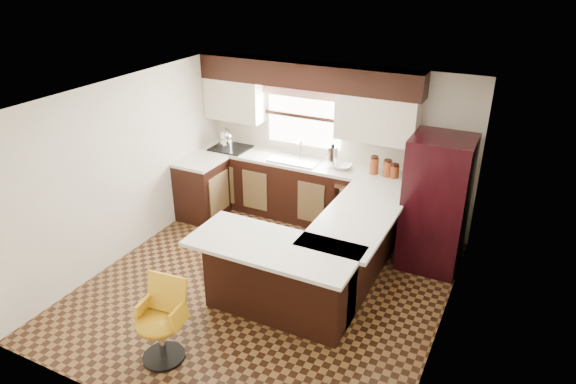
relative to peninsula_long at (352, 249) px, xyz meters
The scene contains 30 objects.
floor 1.18m from the peninsula_long, 145.22° to the right, with size 4.40×4.40×0.00m, color #49301A.
ceiling 2.24m from the peninsula_long, 145.22° to the right, with size 4.40×4.40×0.00m, color silver.
wall_back 1.96m from the peninsula_long, 119.74° to the left, with size 4.40×4.40×0.00m, color beige.
wall_front 3.06m from the peninsula_long, 107.67° to the right, with size 4.40×4.40×0.00m, color beige.
wall_left 3.15m from the peninsula_long, 168.23° to the right, with size 4.40×4.40×0.00m, color beige.
wall_right 1.55m from the peninsula_long, 27.51° to the right, with size 4.40×4.40×0.00m, color beige.
base_cab_back 1.86m from the peninsula_long, 136.64° to the left, with size 3.30×0.60×0.90m, color black.
base_cab_left 2.77m from the peninsula_long, 166.97° to the left, with size 0.60×0.70×0.90m, color black.
counter_back 1.92m from the peninsula_long, 136.64° to the left, with size 3.30×0.60×0.04m, color silver.
counter_left 2.81m from the peninsula_long, 166.97° to the left, with size 0.60×0.70×0.04m, color silver.
soffit 2.60m from the peninsula_long, 132.88° to the left, with size 3.40×0.35×0.36m, color black.
upper_cab_left 3.15m from the peninsula_long, 150.95° to the left, with size 0.94×0.35×0.64m, color beige.
upper_cab_right 1.90m from the peninsula_long, 98.93° to the left, with size 1.14×0.35×0.64m, color beige.
window_pane 2.36m from the peninsula_long, 132.00° to the left, with size 1.20×0.02×0.90m, color white.
valance 2.54m from the peninsula_long, 132.74° to the left, with size 1.30×0.06×0.18m, color #D19B93.
sink 1.95m from the peninsula_long, 138.13° to the left, with size 0.75×0.45×0.03m, color #B2B2B7.
dishwasher 1.05m from the peninsula_long, 109.47° to the left, with size 0.58×0.03×0.78m, color black.
cooktop 2.89m from the peninsula_long, 153.80° to the left, with size 0.58×0.50×0.03m, color black.
peninsula_long is the anchor object (origin of this frame).
peninsula_return 1.11m from the peninsula_long, 118.30° to the right, with size 1.65×0.60×0.90m, color black.
counter_pen_long 0.48m from the peninsula_long, ahead, with size 0.84×1.95×0.04m, color silver.
counter_pen_return 1.29m from the peninsula_long, 117.10° to the right, with size 1.89×0.84×0.04m, color silver.
refrigerator 1.24m from the peninsula_long, 46.32° to the left, with size 0.76×0.73×1.78m, color black.
bar_chair 2.51m from the peninsula_long, 119.72° to the right, with size 0.47×0.47×0.89m, color gold, non-canonical shape.
kettle 2.98m from the peninsula_long, 154.38° to the left, with size 0.22×0.22×0.30m, color silver, non-canonical shape.
percolator 1.64m from the peninsula_long, 122.36° to the left, with size 0.15×0.15×0.31m, color silver.
mixing_bowl 1.52m from the peninsula_long, 116.97° to the left, with size 0.27×0.27×0.07m, color white.
canister_large 1.44m from the peninsula_long, 97.97° to the left, with size 0.13×0.13×0.24m, color brown.
canister_med 1.43m from the peninsula_long, 89.36° to the left, with size 0.13×0.13×0.22m, color brown.
canister_small 1.42m from the peninsula_long, 84.96° to the left, with size 0.13×0.13×0.17m, color brown.
Camera 1 is at (2.62, -4.63, 3.81)m, focal length 32.00 mm.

